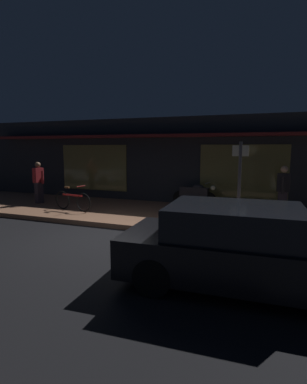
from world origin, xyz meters
The scene contains 9 objects.
ground_plane centered at (0.00, 0.00, 0.00)m, with size 60.00×60.00×0.00m, color black.
sidewalk_slab centered at (0.00, 3.00, 0.07)m, with size 18.00×4.00×0.15m, color #8C6047.
storefront_building centered at (0.00, 6.39, 1.80)m, with size 18.00×3.30×3.60m.
motorcycle centered at (1.55, 4.36, 0.65)m, with size 1.70×0.56×0.97m.
bicycle_parked centered at (-2.43, 2.23, 0.51)m, with size 1.65×0.42×0.91m.
person_photographer centered at (-4.56, 2.98, 1.03)m, with size 0.62×0.41×1.67m.
person_bystander centered at (4.55, 3.63, 1.03)m, with size 0.40×0.62×1.67m.
sign_post centered at (3.33, 1.98, 1.51)m, with size 0.44×0.09×2.40m.
parked_car_far centered at (3.67, -1.58, 0.70)m, with size 4.16×1.91×1.42m.
Camera 1 is at (4.03, -6.72, 2.39)m, focal length 28.26 mm.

